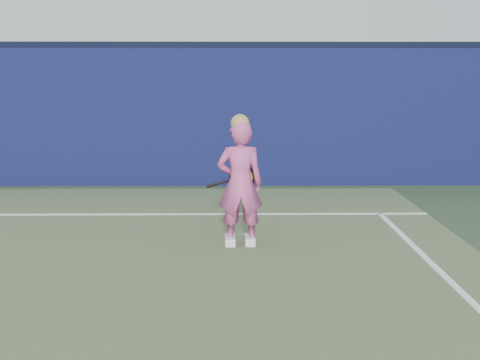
{
  "coord_description": "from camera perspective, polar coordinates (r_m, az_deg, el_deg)",
  "views": [
    {
      "loc": [
        2.65,
        -4.59,
        2.05
      ],
      "look_at": [
        2.72,
        2.45,
        0.8
      ],
      "focal_mm": 45.0,
      "sensor_mm": 36.0,
      "label": 1
    }
  ],
  "objects": [
    {
      "name": "backstop_wall",
      "position": [
        11.43,
        -14.09,
        5.79
      ],
      "size": [
        24.0,
        0.4,
        2.5
      ],
      "primitive_type": "cube",
      "color": "#0E163D",
      "rests_on": "ground"
    },
    {
      "name": "wall_cap",
      "position": [
        11.41,
        -14.37,
        12.31
      ],
      "size": [
        24.0,
        0.42,
        0.1
      ],
      "primitive_type": "cube",
      "color": "black",
      "rests_on": "backstop_wall"
    },
    {
      "name": "player",
      "position": [
        7.16,
        0.0,
        -0.29
      ],
      "size": [
        0.56,
        0.38,
        1.58
      ],
      "rotation": [
        0.0,
        0.0,
        3.17
      ],
      "color": "#CB4F93",
      "rests_on": "ground"
    },
    {
      "name": "racket",
      "position": [
        7.57,
        -0.03,
        0.16
      ],
      "size": [
        0.63,
        0.15,
        0.34
      ],
      "rotation": [
        0.0,
        0.0,
        -0.17
      ],
      "color": "black",
      "rests_on": "ground"
    }
  ]
}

